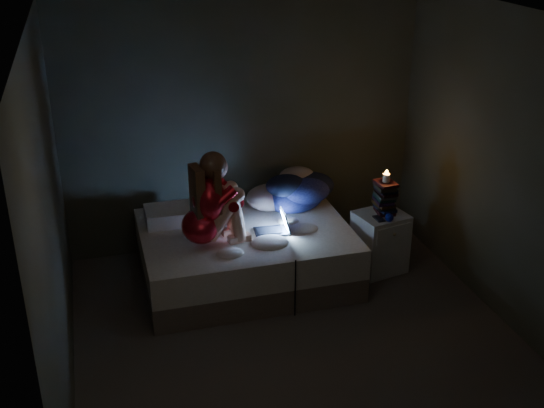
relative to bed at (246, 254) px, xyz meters
name	(u,v)px	position (x,y,z in m)	size (l,w,h in m)	color
floor	(299,341)	(0.18, -1.10, -0.28)	(3.60, 3.80, 0.02)	#4C433D
ceiling	(305,18)	(0.18, -1.10, 2.34)	(3.60, 3.80, 0.02)	silver
wall_back	(243,123)	(0.18, 0.81, 1.03)	(3.60, 0.02, 2.60)	#363A2A
wall_front	(418,345)	(0.18, -3.01, 1.03)	(3.60, 0.02, 2.60)	#363A2A
wall_left	(50,226)	(-1.63, -1.10, 1.03)	(0.02, 3.80, 2.60)	#363A2A
wall_right	(512,173)	(1.99, -1.10, 1.03)	(0.02, 3.80, 2.60)	#363A2A
bed	(246,254)	(0.00, 0.00, 0.00)	(1.93, 1.45, 0.53)	#B6AEA2
pillow	(172,215)	(-0.64, 0.33, 0.34)	(0.50, 0.35, 0.14)	silver
woman	(200,200)	(-0.44, -0.20, 0.69)	(0.53, 0.35, 0.86)	#76000B
laptop	(271,221)	(0.22, -0.13, 0.38)	(0.31, 0.22, 0.22)	black
clothes_pile	(292,189)	(0.56, 0.34, 0.46)	(0.66, 0.53, 0.40)	#121152
nightstand	(380,242)	(1.30, -0.18, 0.03)	(0.45, 0.40, 0.60)	silver
book_stack	(385,197)	(1.33, -0.16, 0.50)	(0.19, 0.25, 0.33)	black
candle	(386,177)	(1.33, -0.16, 0.70)	(0.07, 0.07, 0.08)	beige
phone	(376,218)	(1.21, -0.26, 0.34)	(0.07, 0.14, 0.01)	black
blue_orb	(386,218)	(1.27, -0.34, 0.37)	(0.08, 0.08, 0.08)	navy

